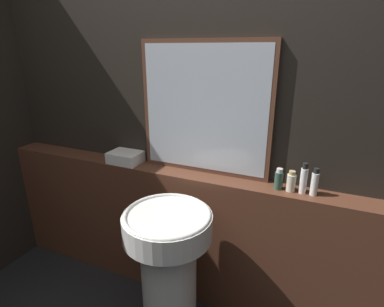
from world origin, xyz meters
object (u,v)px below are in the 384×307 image
Objects in this scene: mirror at (204,110)px; lotion_bottle at (304,179)px; shampoo_bottle at (279,180)px; body_wash_bottle at (315,183)px; conditioner_bottle at (291,182)px; pedestal_sink at (169,270)px; towel_stack at (126,157)px.

mirror is 0.66m from lotion_bottle.
body_wash_bottle reaches higher than shampoo_bottle.
conditioner_bottle is (0.06, 0.00, -0.00)m from shampoo_bottle.
lotion_bottle is (0.58, -0.06, -0.31)m from mirror.
conditioner_bottle is at bearing 0.00° from shampoo_bottle.
conditioner_bottle is 0.06m from lotion_bottle.
lotion_bottle reaches higher than conditioner_bottle.
conditioner_bottle is (0.52, -0.06, -0.33)m from mirror.
pedestal_sink is at bearing -91.68° from mirror.
body_wash_bottle is (0.65, 0.39, 0.46)m from pedestal_sink.
shampoo_bottle is at bearing 0.00° from towel_stack.
lotion_bottle reaches higher than shampoo_bottle.
shampoo_bottle is at bearing -7.97° from mirror.
pedestal_sink is at bearing -140.29° from shampoo_bottle.
conditioner_bottle is 0.77× the size of body_wash_bottle.
pedestal_sink is 0.78m from towel_stack.
shampoo_bottle is (0.47, 0.39, 0.45)m from pedestal_sink.
body_wash_bottle reaches higher than conditioner_bottle.
shampoo_bottle is at bearing 39.71° from pedestal_sink.
towel_stack is at bearing 180.00° from lotion_bottle.
mirror reaches higher than pedestal_sink.
shampoo_bottle is (0.99, 0.00, 0.02)m from towel_stack.
mirror is at bearing 88.32° from pedestal_sink.
body_wash_bottle is at bearing -0.00° from lotion_bottle.
lotion_bottle is (0.06, -0.00, 0.02)m from conditioner_bottle.
conditioner_bottle is at bearing 180.00° from body_wash_bottle.
mirror reaches higher than lotion_bottle.
conditioner_bottle is 0.11m from body_wash_bottle.
shampoo_bottle is 0.70× the size of lotion_bottle.
body_wash_bottle is at bearing -0.00° from towel_stack.
mirror is (0.01, 0.46, 0.78)m from pedestal_sink.
mirror reaches higher than towel_stack.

